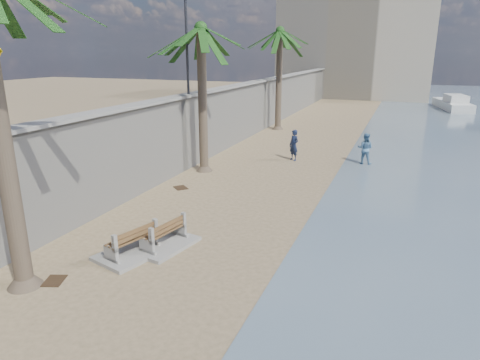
% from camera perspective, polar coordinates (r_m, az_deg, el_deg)
% --- Properties ---
extents(ground_plane, '(140.00, 140.00, 0.00)m').
position_cam_1_polar(ground_plane, '(9.87, -12.73, -18.26)').
color(ground_plane, '#917A59').
extents(seawall, '(0.45, 70.00, 3.50)m').
position_cam_1_polar(seawall, '(28.64, 0.65, 9.10)').
color(seawall, gray).
rests_on(seawall, ground_plane).
extents(wall_cap, '(0.80, 70.00, 0.12)m').
position_cam_1_polar(wall_cap, '(28.46, 0.66, 12.70)').
color(wall_cap, gray).
rests_on(wall_cap, seawall).
extents(end_building, '(18.00, 12.00, 14.00)m').
position_cam_1_polar(end_building, '(58.98, 15.35, 17.64)').
color(end_building, '#B7AA93').
rests_on(end_building, ground_plane).
extents(bench_near, '(1.84, 2.28, 0.83)m').
position_cam_1_polar(bench_near, '(12.69, -14.19, -8.13)').
color(bench_near, gray).
rests_on(bench_near, ground_plane).
extents(bench_far, '(1.67, 2.15, 0.81)m').
position_cam_1_polar(bench_far, '(12.99, -10.13, -7.30)').
color(bench_far, gray).
rests_on(bench_far, ground_plane).
extents(palm_mid, '(5.00, 5.00, 7.48)m').
position_cam_1_polar(palm_mid, '(20.18, -5.25, 19.31)').
color(palm_mid, brown).
rests_on(palm_mid, ground_plane).
extents(palm_back, '(5.00, 5.00, 7.86)m').
position_cam_1_polar(palm_back, '(31.76, 5.38, 19.03)').
color(palm_back, brown).
rests_on(palm_back, ground_plane).
extents(streetlight, '(0.28, 0.28, 5.12)m').
position_cam_1_polar(streetlight, '(21.06, -7.18, 19.55)').
color(streetlight, '#2D2D33').
rests_on(streetlight, wall_cap).
extents(person_a, '(0.82, 0.76, 1.88)m').
position_cam_1_polar(person_a, '(22.85, 7.21, 4.93)').
color(person_a, '#151E3B').
rests_on(person_a, ground_plane).
extents(person_b, '(0.91, 0.74, 1.77)m').
position_cam_1_polar(person_b, '(22.88, 16.35, 4.25)').
color(person_b, teal).
rests_on(person_b, ground_plane).
extents(yacht_far, '(3.45, 7.75, 1.50)m').
position_cam_1_polar(yacht_far, '(48.44, 26.43, 8.89)').
color(yacht_far, silver).
rests_on(yacht_far, bay_water).
extents(debris_b, '(0.63, 0.70, 0.03)m').
position_cam_1_polar(debris_b, '(12.10, -23.52, -12.22)').
color(debris_b, '#382616').
rests_on(debris_b, ground_plane).
extents(debris_c, '(0.76, 0.75, 0.03)m').
position_cam_1_polar(debris_c, '(18.39, -7.91, -1.03)').
color(debris_c, '#382616').
rests_on(debris_c, ground_plane).
extents(debris_d, '(0.59, 0.51, 0.03)m').
position_cam_1_polar(debris_d, '(13.93, -14.86, -7.43)').
color(debris_d, '#382616').
rests_on(debris_d, ground_plane).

